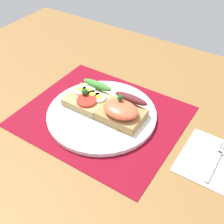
% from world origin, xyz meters
% --- Properties ---
extents(ground_plane, '(1.20, 0.90, 0.03)m').
position_xyz_m(ground_plane, '(0.00, 0.00, -0.02)').
color(ground_plane, olive).
extents(placemat, '(0.38, 0.32, 0.00)m').
position_xyz_m(placemat, '(0.00, 0.00, 0.00)').
color(placemat, maroon).
rests_on(placemat, ground_plane).
extents(plate, '(0.27, 0.27, 0.01)m').
position_xyz_m(plate, '(0.00, 0.00, 0.01)').
color(plate, white).
rests_on(plate, placemat).
extents(sandwich_egg_tomato, '(0.10, 0.10, 0.04)m').
position_xyz_m(sandwich_egg_tomato, '(-0.05, 0.02, 0.03)').
color(sandwich_egg_tomato, tan).
rests_on(sandwich_egg_tomato, plate).
extents(sandwich_salmon, '(0.10, 0.09, 0.06)m').
position_xyz_m(sandwich_salmon, '(0.05, 0.01, 0.04)').
color(sandwich_salmon, '#AB864E').
rests_on(sandwich_salmon, plate).
extents(napkin, '(0.13, 0.14, 0.01)m').
position_xyz_m(napkin, '(0.27, 0.01, 0.00)').
color(napkin, white).
rests_on(napkin, ground_plane).
extents(fork, '(0.02, 0.13, 0.00)m').
position_xyz_m(fork, '(0.28, 0.01, 0.01)').
color(fork, '#B7B7BC').
rests_on(fork, napkin).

